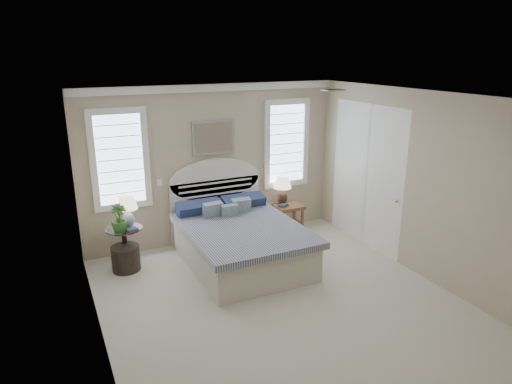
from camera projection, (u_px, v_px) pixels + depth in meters
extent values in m
cube|color=beige|center=(283.00, 304.00, 6.04)|extent=(4.50, 5.00, 0.01)
cube|color=white|center=(287.00, 97.00, 5.24)|extent=(4.50, 5.00, 0.01)
cube|color=#BBAD8C|center=(214.00, 164.00, 7.80)|extent=(4.50, 0.02, 2.70)
cube|color=#BBAD8C|center=(94.00, 239.00, 4.71)|extent=(0.02, 5.00, 2.70)
cube|color=#BBAD8C|center=(421.00, 186.00, 6.57)|extent=(0.02, 5.00, 2.70)
cube|color=white|center=(212.00, 88.00, 7.38)|extent=(4.50, 0.08, 0.12)
cube|color=#B2B2B2|center=(333.00, 90.00, 6.43)|extent=(0.30, 0.20, 0.02)
cube|color=white|center=(160.00, 183.00, 7.45)|extent=(0.08, 0.01, 0.12)
cube|color=silver|center=(120.00, 159.00, 7.07)|extent=(0.90, 0.06, 1.60)
cube|color=silver|center=(286.00, 143.00, 8.28)|extent=(0.90, 0.06, 1.60)
cube|color=silver|center=(214.00, 138.00, 7.62)|extent=(0.74, 0.04, 0.58)
cube|color=white|center=(366.00, 176.00, 7.64)|extent=(0.02, 1.80, 2.40)
cube|color=beige|center=(242.00, 248.00, 7.11)|extent=(1.60, 2.10, 0.55)
cube|color=navy|center=(243.00, 230.00, 6.97)|extent=(1.72, 2.15, 0.10)
cube|color=silver|center=(216.00, 210.00, 7.98)|extent=(1.62, 0.08, 1.10)
cube|color=navy|center=(199.00, 208.00, 7.52)|extent=(0.75, 0.31, 0.23)
cube|color=navy|center=(243.00, 201.00, 7.85)|extent=(0.75, 0.31, 0.23)
cube|color=#385A7E|center=(213.00, 212.00, 7.39)|extent=(0.33, 0.20, 0.34)
cube|color=#385A7E|center=(241.00, 208.00, 7.60)|extent=(0.33, 0.20, 0.34)
cube|color=#385A7E|center=(229.00, 213.00, 7.41)|extent=(0.28, 0.14, 0.29)
cylinder|color=black|center=(127.00, 265.00, 7.12)|extent=(0.32, 0.32, 0.03)
cylinder|color=black|center=(125.00, 248.00, 7.04)|extent=(0.08, 0.08, 0.60)
cylinder|color=silver|center=(124.00, 229.00, 6.94)|extent=(0.56, 0.56, 0.02)
cube|color=brown|center=(289.00, 207.00, 8.28)|extent=(0.50, 0.40, 0.06)
cube|color=brown|center=(288.00, 223.00, 8.38)|extent=(0.44, 0.34, 0.03)
cube|color=brown|center=(283.00, 225.00, 8.15)|extent=(0.04, 0.04, 0.47)
cube|color=brown|center=(275.00, 219.00, 8.41)|extent=(0.04, 0.04, 0.47)
cube|color=brown|center=(302.00, 221.00, 8.31)|extent=(0.04, 0.04, 0.47)
cube|color=brown|center=(294.00, 216.00, 8.57)|extent=(0.04, 0.04, 0.47)
cylinder|color=black|center=(126.00, 258.00, 6.93)|extent=(0.55, 0.55, 0.39)
cylinder|color=silver|center=(129.00, 226.00, 6.98)|extent=(0.11, 0.11, 0.03)
ellipsoid|color=silver|center=(129.00, 220.00, 6.95)|extent=(0.20, 0.20, 0.24)
cylinder|color=gold|center=(128.00, 211.00, 6.90)|extent=(0.03, 0.03, 0.09)
cylinder|color=black|center=(282.00, 203.00, 8.33)|extent=(0.14, 0.14, 0.03)
ellipsoid|color=black|center=(282.00, 198.00, 8.30)|extent=(0.26, 0.26, 0.25)
cylinder|color=gold|center=(282.00, 190.00, 8.25)|extent=(0.03, 0.03, 0.09)
imported|color=#296729|center=(119.00, 218.00, 6.72)|extent=(0.28, 0.28, 0.43)
cube|color=maroon|center=(132.00, 231.00, 6.80)|extent=(0.20, 0.18, 0.02)
cube|color=navy|center=(132.00, 229.00, 6.79)|extent=(0.19, 0.17, 0.02)
cube|color=maroon|center=(283.00, 206.00, 8.20)|extent=(0.20, 0.17, 0.02)
cube|color=navy|center=(283.00, 205.00, 8.20)|extent=(0.18, 0.16, 0.02)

